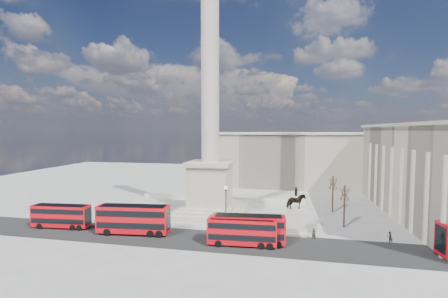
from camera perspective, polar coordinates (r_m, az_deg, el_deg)
ground at (r=59.04m, az=-3.77°, el=-13.39°), size 180.00×180.00×0.00m
asphalt_road at (r=48.72m, az=-1.00°, el=-17.13°), size 120.00×9.00×0.01m
nelsons_column at (r=61.45m, az=-2.62°, el=-0.44°), size 14.00×14.00×49.85m
balustrade_wall at (r=73.94m, az=-0.53°, el=-9.45°), size 40.00×0.60×1.10m
building_east at (r=71.76m, az=36.20°, el=-3.44°), size 19.00×46.00×18.60m
building_northeast at (r=95.10m, az=14.37°, el=-1.89°), size 51.00×17.00×16.60m
red_bus_a at (r=53.07m, az=-16.80°, el=-12.65°), size 12.12×3.84×4.83m
red_bus_b at (r=46.37m, az=3.52°, el=-15.36°), size 10.39×2.96×4.16m
red_bus_c at (r=46.90m, az=4.71°, el=-14.94°), size 11.17×3.45×4.46m
red_bus_e at (r=61.21m, az=-28.54°, el=-11.12°), size 10.29×3.12×4.11m
victorian_lamp at (r=53.98m, az=0.36°, el=-10.25°), size 0.63×0.63×7.34m
equestrian_statue at (r=52.21m, az=13.49°, el=-12.63°), size 3.79×2.84×7.94m
bare_tree_near at (r=57.42m, az=21.99°, el=-7.73°), size 1.81×1.81×7.90m
bare_tree_mid at (r=65.69m, az=32.72°, el=-6.91°), size 1.98×1.98×7.50m
bare_tree_far at (r=67.11m, az=20.05°, el=-5.97°), size 1.97×1.97×8.05m
pedestrian_walking at (r=50.97m, az=16.76°, el=-15.24°), size 0.73×0.54×1.83m
pedestrian_standing at (r=54.55m, az=28.98°, el=-14.40°), size 0.96×0.86×1.62m
pedestrian_crossing at (r=58.12m, az=6.05°, el=-12.90°), size 0.78×0.96×1.53m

